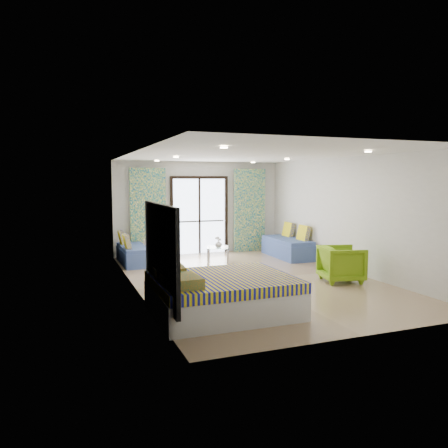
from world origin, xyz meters
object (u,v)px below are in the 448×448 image
object	(u,v)px
daybed_left	(133,254)
armchair	(342,262)
bed	(221,294)
coffee_table	(218,249)
daybed_right	(288,247)

from	to	relation	value
daybed_left	armchair	bearing A→B (deg)	-44.49
bed	coffee_table	size ratio (longest dim) A/B	2.89
bed	coffee_table	distance (m)	4.58
daybed_left	coffee_table	size ratio (longest dim) A/B	2.21
daybed_left	daybed_right	xyz separation A→B (m)	(4.23, -0.56, 0.03)
daybed_left	armchair	world-z (taller)	armchair
bed	daybed_left	bearing A→B (deg)	97.51
daybed_right	armchair	bearing A→B (deg)	-95.49
bed	armchair	distance (m)	3.42
bed	armchair	world-z (taller)	armchair
coffee_table	bed	bearing A→B (deg)	-109.50
daybed_left	armchair	size ratio (longest dim) A/B	2.02
daybed_left	daybed_right	world-z (taller)	daybed_right
bed	daybed_left	distance (m)	4.86
bed	coffee_table	world-z (taller)	bed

